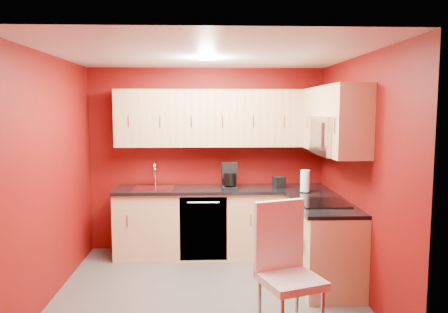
{
  "coord_description": "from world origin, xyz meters",
  "views": [
    {
      "loc": [
        0.0,
        -4.49,
        1.95
      ],
      "look_at": [
        0.2,
        0.55,
        1.4
      ],
      "focal_mm": 35.0,
      "sensor_mm": 36.0,
      "label": 1
    }
  ],
  "objects": [
    {
      "name": "dishwasher_front",
      "position": [
        -0.05,
        0.91,
        0.43
      ],
      "size": [
        0.6,
        0.02,
        0.82
      ],
      "primitive_type": "cube",
      "color": "black",
      "rests_on": "base_cabinets_back"
    },
    {
      "name": "base_cabinets_right",
      "position": [
        1.3,
        0.25,
        0.43
      ],
      "size": [
        0.6,
        1.3,
        0.87
      ],
      "primitive_type": "cube",
      "color": "tan",
      "rests_on": "floor"
    },
    {
      "name": "napkin_holder",
      "position": [
        0.95,
        1.15,
        0.98
      ],
      "size": [
        0.17,
        0.17,
        0.15
      ],
      "primitive_type": null,
      "rotation": [
        0.0,
        0.0,
        0.28
      ],
      "color": "black",
      "rests_on": "countertop_back"
    },
    {
      "name": "sink",
      "position": [
        -0.7,
        1.2,
        0.94
      ],
      "size": [
        0.52,
        0.42,
        0.35
      ],
      "color": "silver",
      "rests_on": "countertop_back"
    },
    {
      "name": "wall_left",
      "position": [
        -1.6,
        0.0,
        1.25
      ],
      "size": [
        0.0,
        3.0,
        3.0
      ],
      "primitive_type": "plane",
      "rotation": [
        1.57,
        0.0,
        1.57
      ],
      "color": "#650B09",
      "rests_on": "floor"
    },
    {
      "name": "downlight",
      "position": [
        0.0,
        0.3,
        2.48
      ],
      "size": [
        0.2,
        0.2,
        0.01
      ],
      "primitive_type": "cylinder",
      "color": "white",
      "rests_on": "ceiling"
    },
    {
      "name": "base_cabinets_back",
      "position": [
        0.2,
        1.2,
        0.43
      ],
      "size": [
        2.8,
        0.6,
        0.87
      ],
      "primitive_type": "cube",
      "color": "tan",
      "rests_on": "floor"
    },
    {
      "name": "ceiling",
      "position": [
        0.0,
        0.0,
        2.5
      ],
      "size": [
        3.2,
        3.2,
        0.0
      ],
      "primitive_type": "plane",
      "rotation": [
        3.14,
        0.0,
        0.0
      ],
      "color": "white",
      "rests_on": "wall_back"
    },
    {
      "name": "upper_cabinets_back",
      "position": [
        0.2,
        1.32,
        1.83
      ],
      "size": [
        2.8,
        0.35,
        0.75
      ],
      "primitive_type": "cube",
      "color": "tan",
      "rests_on": "wall_back"
    },
    {
      "name": "wall_front",
      "position": [
        0.0,
        -1.5,
        1.25
      ],
      "size": [
        3.2,
        0.0,
        3.2
      ],
      "primitive_type": "plane",
      "rotation": [
        -1.57,
        0.0,
        0.0
      ],
      "color": "#650B09",
      "rests_on": "floor"
    },
    {
      "name": "upper_cabinets_right",
      "position": [
        1.42,
        0.44,
        1.89
      ],
      "size": [
        0.35,
        1.55,
        0.75
      ],
      "color": "tan",
      "rests_on": "wall_right"
    },
    {
      "name": "wall_right",
      "position": [
        1.6,
        0.0,
        1.25
      ],
      "size": [
        0.0,
        3.0,
        3.0
      ],
      "primitive_type": "plane",
      "rotation": [
        1.57,
        0.0,
        -1.57
      ],
      "color": "#650B09",
      "rests_on": "floor"
    },
    {
      "name": "wall_back",
      "position": [
        0.0,
        1.5,
        1.25
      ],
      "size": [
        3.2,
        0.0,
        3.2
      ],
      "primitive_type": "plane",
      "rotation": [
        1.57,
        0.0,
        0.0
      ],
      "color": "#650B09",
      "rests_on": "floor"
    },
    {
      "name": "coffee_maker",
      "position": [
        0.3,
        1.1,
        1.08
      ],
      "size": [
        0.22,
        0.28,
        0.34
      ],
      "primitive_type": null,
      "rotation": [
        0.0,
        0.0,
        0.07
      ],
      "color": "black",
      "rests_on": "countertop_back"
    },
    {
      "name": "countertop_right",
      "position": [
        1.29,
        0.23,
        0.89
      ],
      "size": [
        0.63,
        1.27,
        0.04
      ],
      "primitive_type": "cube",
      "color": "black",
      "rests_on": "base_cabinets_right"
    },
    {
      "name": "floor",
      "position": [
        0.0,
        0.0,
        0.0
      ],
      "size": [
        3.2,
        3.2,
        0.0
      ],
      "primitive_type": "plane",
      "color": "#4F4C49",
      "rests_on": "ground"
    },
    {
      "name": "microwave",
      "position": [
        1.39,
        0.2,
        1.66
      ],
      "size": [
        0.42,
        0.76,
        0.42
      ],
      "color": "silver",
      "rests_on": "upper_cabinets_right"
    },
    {
      "name": "cooktop",
      "position": [
        1.28,
        0.2,
        0.92
      ],
      "size": [
        0.5,
        0.55,
        0.01
      ],
      "primitive_type": "cube",
      "color": "black",
      "rests_on": "countertop_right"
    },
    {
      "name": "dining_chair",
      "position": [
        0.7,
        -0.98,
        0.58
      ],
      "size": [
        0.6,
        0.62,
        1.16
      ],
      "primitive_type": null,
      "rotation": [
        0.0,
        0.0,
        0.34
      ],
      "color": "silver",
      "rests_on": "floor"
    },
    {
      "name": "paper_towel",
      "position": [
        1.22,
        0.85,
        1.05
      ],
      "size": [
        0.17,
        0.17,
        0.28
      ],
      "primitive_type": null,
      "rotation": [
        0.0,
        0.0,
        -0.11
      ],
      "color": "white",
      "rests_on": "countertop_right"
    },
    {
      "name": "countertop_back",
      "position": [
        0.2,
        1.19,
        0.89
      ],
      "size": [
        2.8,
        0.63,
        0.04
      ],
      "primitive_type": "cube",
      "color": "black",
      "rests_on": "base_cabinets_back"
    }
  ]
}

